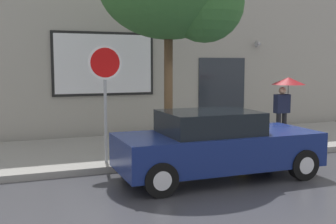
% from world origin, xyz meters
% --- Properties ---
extents(ground_plane, '(60.00, 60.00, 0.00)m').
position_xyz_m(ground_plane, '(0.00, 0.00, 0.00)').
color(ground_plane, '#333338').
extents(sidewalk, '(20.00, 4.00, 0.15)m').
position_xyz_m(sidewalk, '(0.00, 3.00, 0.07)').
color(sidewalk, gray).
rests_on(sidewalk, ground).
extents(building_facade, '(20.00, 0.67, 7.00)m').
position_xyz_m(building_facade, '(-0.00, 5.50, 3.48)').
color(building_facade, '#9E998E').
rests_on(building_facade, ground).
extents(parked_car, '(4.23, 1.81, 1.42)m').
position_xyz_m(parked_car, '(0.03, -0.13, 0.70)').
color(parked_car, navy).
rests_on(parked_car, ground).
extents(fire_hydrant, '(0.30, 0.44, 0.77)m').
position_xyz_m(fire_hydrant, '(1.95, 1.94, 0.53)').
color(fire_hydrant, yellow).
rests_on(fire_hydrant, sidewalk).
extents(pedestrian_with_umbrella, '(0.99, 0.99, 1.84)m').
position_xyz_m(pedestrian_with_umbrella, '(3.73, 2.51, 1.62)').
color(pedestrian_with_umbrella, black).
rests_on(pedestrian_with_umbrella, sidewalk).
extents(stop_sign, '(0.76, 0.10, 2.64)m').
position_xyz_m(stop_sign, '(-1.94, 1.48, 2.01)').
color(stop_sign, gray).
rests_on(stop_sign, sidewalk).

